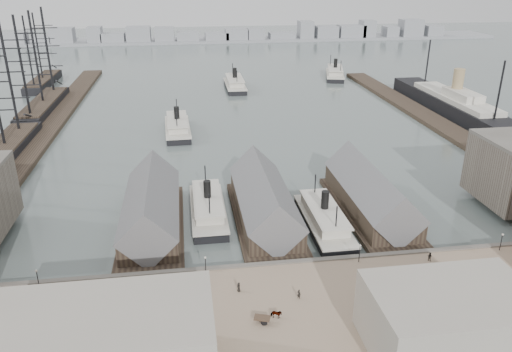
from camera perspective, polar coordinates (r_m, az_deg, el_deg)
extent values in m
plane|color=#4F5B59|center=(104.70, 2.43, -9.32)|extent=(900.00, 900.00, 0.00)
cube|color=#89735C|center=(88.11, 4.93, -15.56)|extent=(180.00, 30.00, 2.00)
cube|color=#59544C|center=(99.78, 3.00, -10.31)|extent=(180.00, 1.20, 2.30)
cube|color=#2D231C|center=(201.46, -22.71, 5.13)|extent=(10.00, 220.00, 1.60)
cube|color=#2D231C|center=(208.43, 19.28, 6.17)|extent=(10.00, 180.00, 1.60)
cube|color=#2D231C|center=(117.13, -11.72, -5.77)|extent=(14.00, 42.00, 1.20)
cube|color=#2D231C|center=(116.61, -11.82, -4.19)|extent=(12.00, 36.00, 5.00)
cube|color=#59595B|center=(115.48, -11.92, -3.04)|extent=(12.60, 37.00, 12.60)
cube|color=#2D231C|center=(118.07, 0.99, -5.01)|extent=(14.00, 42.00, 1.20)
cube|color=#2D231C|center=(117.55, 0.93, -3.45)|extent=(12.00, 36.00, 5.00)
cube|color=#59595B|center=(116.44, 0.93, -2.30)|extent=(12.60, 37.00, 12.60)
cube|color=#2D231C|center=(124.56, 12.91, -4.08)|extent=(14.00, 42.00, 1.20)
cube|color=#2D231C|center=(124.07, 12.88, -2.59)|extent=(12.00, 36.00, 5.00)
cube|color=#59595B|center=(123.01, 12.98, -1.50)|extent=(12.60, 37.00, 12.60)
cube|color=gray|center=(82.28, 21.28, -15.17)|extent=(24.00, 16.00, 10.00)
cube|color=gray|center=(73.81, -17.15, -18.50)|extent=(30.00, 16.00, 12.00)
cylinder|color=black|center=(99.27, -23.66, -10.81)|extent=(0.16, 0.16, 3.60)
sphere|color=beige|center=(98.30, -23.83, -9.88)|extent=(0.44, 0.44, 0.44)
cylinder|color=black|center=(95.34, -5.78, -10.24)|extent=(0.16, 0.16, 3.60)
sphere|color=beige|center=(94.33, -5.82, -9.27)|extent=(0.44, 0.44, 0.44)
cylinder|color=black|center=(100.63, 11.74, -8.72)|extent=(0.16, 0.16, 3.60)
sphere|color=beige|center=(99.67, 11.82, -7.79)|extent=(0.44, 0.44, 0.44)
cylinder|color=black|center=(113.85, 26.20, -6.85)|extent=(0.16, 0.16, 3.60)
sphere|color=beige|center=(113.01, 26.37, -6.01)|extent=(0.44, 0.44, 0.44)
cube|color=gray|center=(430.97, -6.24, 15.24)|extent=(500.00, 40.00, 2.00)
cube|color=gray|center=(439.23, -26.06, 13.85)|extent=(20.65, 14.00, 10.28)
cube|color=gray|center=(433.61, -23.24, 14.01)|extent=(14.71, 14.00, 7.23)
cube|color=gray|center=(429.71, -21.23, 14.64)|extent=(17.63, 14.00, 13.23)
cube|color=gray|center=(425.19, -17.92, 15.02)|extent=(10.74, 14.00, 13.58)
cube|color=gray|center=(423.57, -16.00, 14.86)|extent=(18.06, 14.00, 8.64)
cube|color=gray|center=(421.29, -13.25, 15.40)|extent=(18.55, 14.00, 13.29)
cube|color=gray|center=(420.25, -10.40, 15.55)|extent=(15.33, 14.00, 12.47)
cube|color=gray|center=(420.33, -7.79, 15.45)|extent=(17.56, 14.00, 8.72)
cube|color=gray|center=(421.37, -4.51, 15.52)|extent=(18.76, 14.00, 7.63)
cube|color=gray|center=(422.61, -2.28, 15.78)|extent=(17.61, 14.00, 10.35)
cube|color=gray|center=(424.64, -0.02, 15.82)|extent=(13.38, 14.00, 10.30)
cube|color=gray|center=(428.50, 2.94, 15.62)|extent=(20.73, 14.00, 6.75)
cube|color=gray|center=(432.33, 5.67, 16.19)|extent=(11.51, 14.00, 15.57)
cube|color=gray|center=(437.14, 8.02, 15.87)|extent=(18.17, 14.00, 11.26)
cube|color=gray|center=(443.60, 10.82, 15.84)|extent=(21.81, 14.00, 11.83)
cube|color=gray|center=(448.04, 12.58, 16.00)|extent=(11.12, 14.00, 15.50)
cube|color=gray|center=(455.94, 15.08, 15.56)|extent=(10.90, 14.00, 10.29)
cube|color=gray|center=(463.02, 17.27, 15.76)|extent=(17.95, 14.00, 15.72)
cube|color=gray|center=(472.08, 19.51, 15.29)|extent=(14.21, 14.00, 10.51)
cube|color=black|center=(121.35, -5.49, -4.17)|extent=(7.74, 27.10, 1.74)
cube|color=beige|center=(120.79, -5.51, -3.64)|extent=(8.13, 27.10, 0.48)
cube|color=beige|center=(120.20, -5.53, -3.06)|extent=(6.29, 19.36, 2.13)
cube|color=beige|center=(119.62, -5.56, -2.47)|extent=(6.78, 21.30, 0.39)
cylinder|color=black|center=(118.74, -5.60, -1.54)|extent=(1.74, 1.74, 4.36)
cylinder|color=black|center=(126.81, -5.81, -0.03)|extent=(0.29, 0.29, 5.81)
cylinder|color=black|center=(110.93, -5.34, -3.45)|extent=(0.29, 0.29, 5.81)
cube|color=black|center=(116.47, 7.73, -5.49)|extent=(7.79, 27.27, 1.75)
cube|color=beige|center=(115.89, 7.76, -4.94)|extent=(8.18, 27.27, 0.49)
cube|color=beige|center=(115.27, 7.80, -4.34)|extent=(6.33, 19.48, 2.14)
cube|color=beige|center=(114.66, 7.84, -3.73)|extent=(6.82, 21.42, 0.39)
cylinder|color=black|center=(113.73, 7.89, -2.76)|extent=(1.75, 1.75, 4.38)
cylinder|color=black|center=(121.47, 6.77, -1.10)|extent=(0.29, 0.29, 5.84)
cylinder|color=black|center=(106.33, 9.17, -4.85)|extent=(0.29, 0.29, 5.84)
cube|color=black|center=(184.37, -8.93, 5.17)|extent=(9.22, 29.30, 1.87)
cube|color=beige|center=(183.98, -8.96, 5.57)|extent=(9.64, 29.31, 0.52)
cube|color=beige|center=(183.56, -8.98, 6.00)|extent=(7.40, 20.95, 2.28)
cube|color=beige|center=(183.16, -9.01, 6.44)|extent=(7.99, 23.04, 0.41)
cylinder|color=black|center=(182.55, -9.06, 7.13)|extent=(1.87, 1.87, 4.67)
cylinder|color=black|center=(191.63, -9.05, 7.80)|extent=(0.31, 0.31, 6.22)
cylinder|color=black|center=(173.61, -9.05, 6.25)|extent=(0.31, 0.31, 6.22)
cube|color=black|center=(252.10, -2.42, 10.14)|extent=(9.08, 30.77, 1.97)
cube|color=beige|center=(251.79, -2.43, 10.46)|extent=(9.52, 30.77, 0.55)
cube|color=beige|center=(251.47, -2.44, 10.80)|extent=(7.35, 21.99, 2.41)
cube|color=beige|center=(251.17, -2.44, 11.14)|extent=(7.92, 24.18, 0.44)
cylinder|color=black|center=(250.70, -2.45, 11.68)|extent=(1.97, 1.97, 4.93)
cylinder|color=black|center=(260.38, -2.69, 12.04)|extent=(0.33, 0.33, 6.57)
cylinder|color=black|center=(241.12, -2.20, 11.19)|extent=(0.33, 0.33, 6.57)
cube|color=black|center=(282.02, 8.99, 11.23)|extent=(16.31, 31.78, 1.97)
cube|color=beige|center=(281.75, 9.01, 11.51)|extent=(16.73, 31.90, 0.55)
cube|color=beige|center=(281.46, 9.03, 11.82)|extent=(12.48, 22.92, 2.40)
cube|color=beige|center=(281.19, 9.05, 12.12)|extent=(13.57, 25.17, 0.44)
cylinder|color=black|center=(280.77, 9.08, 12.60)|extent=(1.97, 1.97, 4.91)
cylinder|color=black|center=(290.07, 8.50, 12.91)|extent=(0.33, 0.33, 6.55)
cylinder|color=black|center=(271.59, 9.69, 12.18)|extent=(0.33, 0.33, 6.55)
cylinder|color=black|center=(186.65, -26.35, 9.94)|extent=(0.87, 0.87, 36.95)
cube|color=black|center=(228.79, -23.07, 7.32)|extent=(9.83, 56.79, 3.93)
cube|color=#2D231C|center=(228.27, -23.16, 7.87)|extent=(9.28, 51.12, 0.66)
cylinder|color=black|center=(206.10, -25.18, 11.17)|extent=(0.87, 0.87, 37.14)
cylinder|color=black|center=(224.99, -23.85, 12.19)|extent=(0.87, 0.87, 37.14)
cylinder|color=black|center=(244.03, -22.72, 13.04)|extent=(0.87, 0.87, 37.14)
cube|color=black|center=(281.53, -23.13, 9.85)|extent=(8.68, 48.21, 3.47)
cube|color=#2D231C|center=(281.15, -23.19, 10.25)|extent=(8.20, 43.39, 0.58)
cylinder|color=black|center=(262.60, -24.57, 12.75)|extent=(0.77, 0.77, 32.78)
cylinder|color=black|center=(278.73, -23.69, 13.35)|extent=(0.77, 0.77, 32.78)
cylinder|color=black|center=(294.94, -22.90, 13.89)|extent=(0.77, 0.77, 32.78)
cube|color=black|center=(221.29, 21.69, 7.32)|extent=(12.72, 92.92, 5.87)
cube|color=beige|center=(220.40, 21.83, 8.29)|extent=(10.76, 53.80, 1.96)
cube|color=beige|center=(215.77, 22.55, 8.58)|extent=(7.82, 19.56, 2.93)
cylinder|color=tan|center=(218.99, 22.09, 10.02)|extent=(4.30, 4.30, 9.78)
imported|color=black|center=(91.99, -26.36, -15.01)|extent=(1.55, 1.44, 1.45)
imported|color=black|center=(85.12, 2.32, -15.52)|extent=(2.06, 1.41, 1.60)
cube|color=#3F2D21|center=(84.09, 0.70, -15.97)|extent=(2.94, 2.23, 0.25)
cylinder|color=black|center=(83.82, 0.93, -16.42)|extent=(1.07, 0.42, 1.10)
cylinder|color=black|center=(84.79, 0.48, -15.89)|extent=(1.07, 0.42, 1.10)
imported|color=black|center=(92.32, 22.58, -14.15)|extent=(1.43, 1.60, 1.43)
cube|color=#3F2D21|center=(90.73, 21.29, -14.49)|extent=(2.81, 1.91, 0.25)
cylinder|color=black|center=(90.52, 21.53, -14.91)|extent=(1.10, 0.26, 1.10)
cylinder|color=black|center=(91.35, 20.98, -14.44)|extent=(1.10, 0.26, 1.10)
imported|color=black|center=(93.67, -23.61, -13.64)|extent=(0.70, 0.55, 1.77)
imported|color=black|center=(85.53, -18.87, -16.74)|extent=(0.97, 0.95, 1.58)
imported|color=black|center=(93.59, -5.96, -11.69)|extent=(1.16, 1.02, 1.56)
imported|color=black|center=(83.71, -10.51, -16.68)|extent=(0.68, 1.06, 1.68)
imported|color=black|center=(91.04, -1.98, -12.57)|extent=(0.77, 0.99, 1.80)
imported|color=black|center=(89.60, 4.93, -13.30)|extent=(0.81, 0.80, 1.80)
imported|color=black|center=(105.21, 19.22, -8.69)|extent=(1.11, 1.12, 1.82)
imported|color=black|center=(93.95, 25.34, -13.87)|extent=(1.16, 0.74, 1.70)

